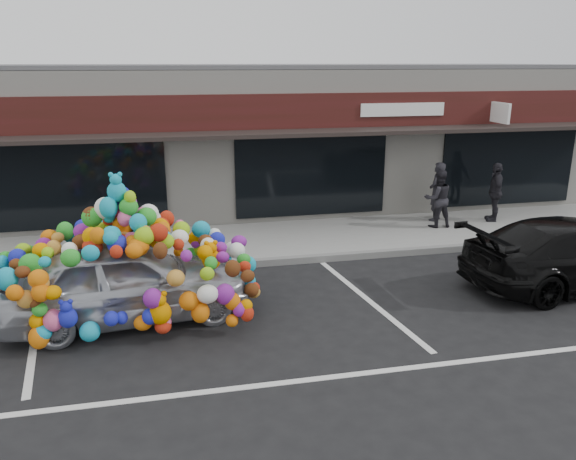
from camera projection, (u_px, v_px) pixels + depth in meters
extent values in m
plane|color=black|center=(224.00, 318.00, 10.05)|extent=(90.00, 90.00, 0.00)
cube|color=silver|center=(194.00, 139.00, 17.40)|extent=(24.00, 6.00, 4.20)
cube|color=#59595B|center=(190.00, 67.00, 16.77)|extent=(24.00, 6.00, 0.12)
cube|color=#33130E|center=(198.00, 113.00, 14.21)|extent=(24.00, 0.18, 0.90)
cube|color=black|center=(200.00, 135.00, 13.87)|extent=(24.00, 1.20, 0.10)
cube|color=white|center=(499.00, 113.00, 15.45)|extent=(0.08, 0.95, 0.55)
cube|color=white|center=(403.00, 110.00, 15.20)|extent=(2.40, 0.04, 0.35)
cube|color=black|center=(81.00, 183.00, 14.15)|extent=(4.20, 0.12, 2.30)
cube|color=black|center=(311.00, 174.00, 15.35)|extent=(4.20, 0.12, 2.30)
cube|color=black|center=(508.00, 166.00, 16.56)|extent=(4.20, 0.12, 2.30)
cube|color=gray|center=(207.00, 245.00, 13.77)|extent=(26.00, 3.00, 0.15)
cube|color=slate|center=(212.00, 266.00, 12.37)|extent=(26.00, 0.18, 0.16)
cube|color=silver|center=(36.00, 330.00, 9.59)|extent=(0.73, 4.37, 0.01)
cube|color=silver|center=(368.00, 300.00, 10.80)|extent=(0.73, 4.37, 0.01)
cube|color=silver|center=(375.00, 372.00, 8.30)|extent=(14.00, 0.12, 0.01)
imported|color=#B0B5BC|center=(126.00, 280.00, 9.82)|extent=(2.22, 4.46, 1.46)
ellipsoid|color=#C74F1F|center=(120.00, 210.00, 9.45)|extent=(1.50, 1.94, 1.09)
sphere|color=#DE9100|center=(212.00, 260.00, 9.89)|extent=(0.34, 0.34, 0.34)
sphere|color=#2524D1|center=(162.00, 309.00, 9.11)|extent=(0.36, 0.36, 0.36)
sphere|color=green|center=(86.00, 272.00, 10.57)|extent=(0.30, 0.30, 0.30)
sphere|color=pink|center=(117.00, 181.00, 9.31)|extent=(0.32, 0.32, 0.32)
sphere|color=#F44E11|center=(47.00, 266.00, 9.56)|extent=(0.30, 0.30, 0.30)
imported|color=black|center=(437.00, 192.00, 15.45)|extent=(0.70, 0.68, 1.63)
imported|color=black|center=(438.00, 199.00, 14.84)|extent=(0.76, 0.60, 1.54)
imported|color=black|center=(495.00, 192.00, 15.41)|extent=(1.03, 0.72, 1.62)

